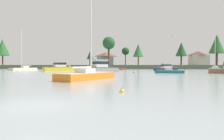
# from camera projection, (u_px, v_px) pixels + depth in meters

# --- Properties ---
(ground_plane) EXTENTS (424.45, 424.45, 0.00)m
(ground_plane) POSITION_uv_depth(u_px,v_px,m) (36.00, 105.00, 9.07)
(ground_plane) COLOR #939EA3
(far_shore_bank) EXTENTS (191.00, 57.47, 1.81)m
(far_shore_bank) POSITION_uv_depth(u_px,v_px,m) (115.00, 67.00, 117.44)
(far_shore_bank) COLOR #4C563D
(far_shore_bank) RESTS_ON ground
(cruiser_yellow) EXTENTS (10.33, 8.32, 5.30)m
(cruiser_yellow) POSITION_uv_depth(u_px,v_px,m) (62.00, 69.00, 61.44)
(cruiser_yellow) COLOR gold
(cruiser_yellow) RESTS_ON ground
(cruiser_navy) EXTENTS (8.50, 4.95, 4.29)m
(cruiser_navy) POSITION_uv_depth(u_px,v_px,m) (168.00, 69.00, 62.64)
(cruiser_navy) COLOR navy
(cruiser_navy) RESTS_ON ground
(sailboat_orange) EXTENTS (6.53, 9.31, 11.70)m
(sailboat_orange) POSITION_uv_depth(u_px,v_px,m) (87.00, 77.00, 24.86)
(sailboat_orange) COLOR orange
(sailboat_orange) RESTS_ON ground
(dinghy_red) EXTENTS (3.40, 4.02, 0.56)m
(dinghy_red) POSITION_uv_depth(u_px,v_px,m) (123.00, 69.00, 79.22)
(dinghy_red) COLOR #B2231E
(dinghy_red) RESTS_ON ground
(sailboat_teal) EXTENTS (6.44, 3.15, 9.11)m
(sailboat_teal) POSITION_uv_depth(u_px,v_px,m) (170.00, 72.00, 44.36)
(sailboat_teal) COLOR #196B70
(sailboat_teal) RESTS_ON ground
(cruiser_grey) EXTENTS (10.41, 7.99, 5.83)m
(cruiser_grey) POSITION_uv_depth(u_px,v_px,m) (97.00, 69.00, 49.84)
(cruiser_grey) COLOR gray
(cruiser_grey) RESTS_ON ground
(sailboat_skyblue) EXTENTS (5.41, 9.53, 14.69)m
(sailboat_skyblue) POSITION_uv_depth(u_px,v_px,m) (215.00, 69.00, 67.06)
(sailboat_skyblue) COLOR #669ECC
(sailboat_skyblue) RESTS_ON ground
(sailboat_cream) EXTENTS (6.69, 9.54, 14.16)m
(sailboat_cream) POSITION_uv_depth(u_px,v_px,m) (24.00, 69.00, 68.86)
(sailboat_cream) COLOR beige
(sailboat_cream) RESTS_ON ground
(mooring_buoy_orange) EXTENTS (0.51, 0.51, 0.57)m
(mooring_buoy_orange) POSITION_uv_depth(u_px,v_px,m) (134.00, 72.00, 47.66)
(mooring_buoy_orange) COLOR orange
(mooring_buoy_orange) RESTS_ON ground
(mooring_buoy_green) EXTENTS (0.51, 0.51, 0.56)m
(mooring_buoy_green) POSITION_uv_depth(u_px,v_px,m) (28.00, 69.00, 79.42)
(mooring_buoy_green) COLOR #1E8C47
(mooring_buoy_green) RESTS_ON ground
(mooring_buoy_yellow) EXTENTS (0.33, 0.33, 0.38)m
(mooring_buoy_yellow) POSITION_uv_depth(u_px,v_px,m) (122.00, 91.00, 13.21)
(mooring_buoy_yellow) COLOR yellow
(mooring_buoy_yellow) RESTS_ON ground
(shore_tree_center_right) EXTENTS (4.92, 4.92, 9.88)m
(shore_tree_center_right) POSITION_uv_depth(u_px,v_px,m) (138.00, 50.00, 92.98)
(shore_tree_center_right) COLOR brown
(shore_tree_center_right) RESTS_ON far_shore_bank
(shore_tree_left) EXTENTS (5.53, 5.53, 11.16)m
(shore_tree_left) POSITION_uv_depth(u_px,v_px,m) (181.00, 49.00, 97.91)
(shore_tree_left) COLOR brown
(shore_tree_left) RESTS_ON far_shore_bank
(shore_tree_inland_a) EXTENTS (5.86, 5.86, 13.25)m
(shore_tree_inland_a) POSITION_uv_depth(u_px,v_px,m) (109.00, 43.00, 93.79)
(shore_tree_inland_a) COLOR brown
(shore_tree_inland_a) RESTS_ON far_shore_bank
(shore_tree_right_mid) EXTENTS (6.82, 6.82, 13.67)m
(shore_tree_right_mid) POSITION_uv_depth(u_px,v_px,m) (217.00, 44.00, 89.89)
(shore_tree_right_mid) COLOR brown
(shore_tree_right_mid) RESTS_ON far_shore_bank
(shore_tree_right) EXTENTS (6.90, 6.90, 13.43)m
(shore_tree_right) POSITION_uv_depth(u_px,v_px,m) (3.00, 47.00, 103.79)
(shore_tree_right) COLOR brown
(shore_tree_right) RESTS_ON far_shore_bank
(shore_tree_far_right) EXTENTS (4.41, 4.41, 10.30)m
(shore_tree_far_right) POSITION_uv_depth(u_px,v_px,m) (126.00, 51.00, 116.96)
(shore_tree_far_right) COLOR brown
(shore_tree_far_right) RESTS_ON far_shore_bank
(shore_tree_center_left) EXTENTS (3.69, 3.69, 7.90)m
(shore_tree_center_left) POSITION_uv_depth(u_px,v_px,m) (90.00, 55.00, 115.38)
(shore_tree_center_left) COLOR brown
(shore_tree_center_left) RESTS_ON far_shore_bank
(cottage_near_water) EXTENTS (11.23, 9.44, 8.18)m
(cottage_near_water) POSITION_uv_depth(u_px,v_px,m) (106.00, 58.00, 129.95)
(cottage_near_water) COLOR gray
(cottage_near_water) RESTS_ON far_shore_bank
(cottage_eastern) EXTENTS (8.86, 10.79, 7.55)m
(cottage_eastern) POSITION_uv_depth(u_px,v_px,m) (198.00, 58.00, 109.46)
(cottage_eastern) COLOR silver
(cottage_eastern) RESTS_ON far_shore_bank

